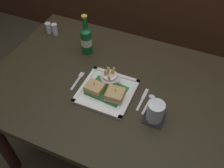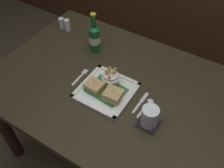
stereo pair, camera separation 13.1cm
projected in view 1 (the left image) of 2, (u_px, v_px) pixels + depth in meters
name	position (u px, v px, depth m)	size (l,w,h in m)	color
ground_plane	(116.00, 151.00, 1.90)	(6.00, 6.00, 0.00)	#453E2B
dining_table	(117.00, 99.00, 1.43)	(1.40, 0.93, 0.74)	black
square_plate	(107.00, 91.00, 1.32)	(0.28, 0.28, 0.02)	white
sandwich_half_left	(95.00, 88.00, 1.30)	(0.10, 0.08, 0.07)	tan
sandwich_half_right	(115.00, 95.00, 1.27)	(0.09, 0.09, 0.07)	tan
fries_cup	(109.00, 77.00, 1.32)	(0.10, 0.10, 0.11)	white
beer_bottle	(86.00, 39.00, 1.48)	(0.07, 0.07, 0.25)	#115E29
drink_coaster	(154.00, 118.00, 1.21)	(0.10, 0.10, 0.00)	black
water_glass	(155.00, 112.00, 1.18)	(0.08, 0.08, 0.10)	silver
fork	(78.00, 80.00, 1.38)	(0.02, 0.14, 0.00)	silver
knife	(143.00, 98.00, 1.30)	(0.02, 0.16, 0.00)	silver
spoon	(151.00, 99.00, 1.29)	(0.04, 0.14, 0.01)	silver
salt_shaker	(49.00, 29.00, 1.65)	(0.04, 0.04, 0.07)	silver
pepper_shaker	(55.00, 30.00, 1.64)	(0.04, 0.04, 0.08)	silver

